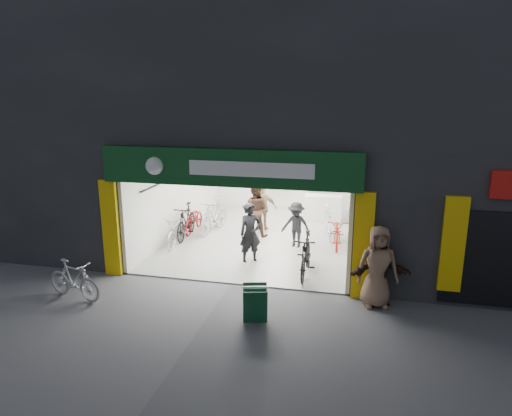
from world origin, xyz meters
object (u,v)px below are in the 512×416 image
(bike_left_front, at_px, (178,230))
(parked_bike, at_px, (74,280))
(pedestrian_near, at_px, (378,267))
(sandwich_board, at_px, (255,303))
(bike_right_front, at_px, (306,255))

(bike_left_front, height_order, parked_bike, bike_left_front)
(bike_left_front, xyz_separation_m, pedestrian_near, (6.10, -3.03, 0.46))
(bike_left_front, xyz_separation_m, sandwich_board, (3.57, -4.43, -0.05))
(bike_right_front, relative_size, parked_bike, 1.21)
(bike_left_front, bearing_deg, parked_bike, -104.58)
(parked_bike, distance_m, sandwich_board, 4.46)
(pedestrian_near, relative_size, sandwich_board, 2.40)
(bike_right_front, distance_m, parked_bike, 5.83)
(bike_left_front, relative_size, pedestrian_near, 0.98)
(bike_right_front, relative_size, pedestrian_near, 1.01)
(bike_left_front, relative_size, sandwich_board, 2.36)
(pedestrian_near, xyz_separation_m, sandwich_board, (-2.53, -1.40, -0.52))
(bike_right_front, height_order, parked_bike, bike_right_front)
(bike_right_front, bearing_deg, sandwich_board, -104.91)
(bike_left_front, height_order, bike_right_front, bike_right_front)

